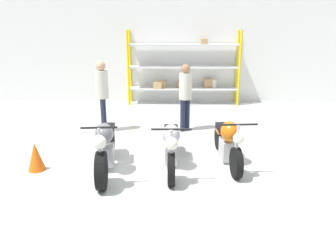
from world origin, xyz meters
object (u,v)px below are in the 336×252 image
(shelving_rack, at_px, (184,70))
(person_near_rack, at_px, (185,92))
(person_browsing, at_px, (102,90))
(motorcycle_orange, at_px, (228,141))
(motorcycle_grey, at_px, (105,147))
(traffic_cone, at_px, (36,157))
(motorcycle_silver, at_px, (171,145))

(shelving_rack, height_order, person_near_rack, shelving_rack)
(person_browsing, distance_m, person_near_rack, 2.11)
(shelving_rack, height_order, motorcycle_orange, shelving_rack)
(motorcycle_grey, bearing_deg, person_near_rack, 143.45)
(traffic_cone, bearing_deg, motorcycle_silver, 4.46)
(motorcycle_silver, bearing_deg, person_browsing, -142.81)
(shelving_rack, bearing_deg, person_browsing, -123.21)
(shelving_rack, xyz_separation_m, motorcycle_orange, (0.73, -5.29, -0.74))
(person_near_rack, height_order, traffic_cone, person_near_rack)
(motorcycle_orange, bearing_deg, traffic_cone, -87.37)
(person_near_rack, bearing_deg, shelving_rack, -48.75)
(motorcycle_silver, xyz_separation_m, traffic_cone, (-2.55, -0.20, -0.18))
(person_near_rack, xyz_separation_m, traffic_cone, (-2.88, -2.57, -0.74))
(motorcycle_silver, distance_m, traffic_cone, 2.56)
(traffic_cone, bearing_deg, motorcycle_grey, -0.25)
(motorcycle_silver, height_order, motorcycle_orange, motorcycle_silver)
(motorcycle_silver, bearing_deg, person_near_rack, 171.11)
(person_browsing, xyz_separation_m, traffic_cone, (-0.77, -2.46, -0.80))
(shelving_rack, distance_m, motorcycle_orange, 5.39)
(motorcycle_grey, bearing_deg, motorcycle_silver, 93.92)
(traffic_cone, bearing_deg, person_near_rack, 41.80)
(motorcycle_silver, xyz_separation_m, motorcycle_orange, (1.12, 0.27, -0.01))
(motorcycle_grey, xyz_separation_m, person_browsing, (-0.56, 2.46, 0.59))
(motorcycle_orange, bearing_deg, motorcycle_grey, -83.16)
(shelving_rack, distance_m, motorcycle_silver, 5.62)
(motorcycle_grey, bearing_deg, person_browsing, -172.81)
(motorcycle_grey, distance_m, motorcycle_orange, 2.38)
(shelving_rack, xyz_separation_m, motorcycle_grey, (-1.60, -5.76, -0.71))
(motorcycle_orange, bearing_deg, person_browsing, -129.17)
(person_browsing, bearing_deg, motorcycle_orange, 129.16)
(motorcycle_grey, xyz_separation_m, motorcycle_orange, (2.33, 0.47, -0.03))
(traffic_cone, bearing_deg, motorcycle_orange, 7.29)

